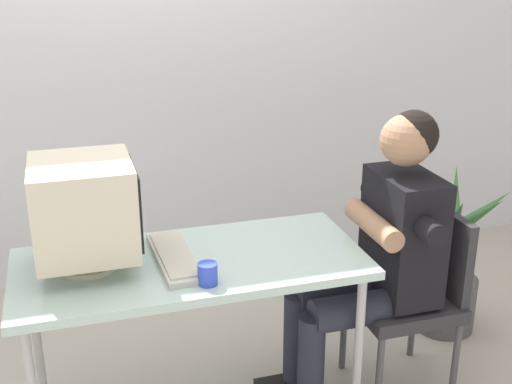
# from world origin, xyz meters

# --- Properties ---
(wall_back) EXTENTS (8.00, 0.10, 3.00)m
(wall_back) POSITION_xyz_m (0.30, 1.40, 1.50)
(wall_back) COLOR silver
(wall_back) RESTS_ON ground_plane
(desk) EXTENTS (1.34, 0.61, 0.72)m
(desk) POSITION_xyz_m (0.00, 0.00, 0.67)
(desk) COLOR #B7B7BC
(desk) RESTS_ON ground_plane
(crt_monitor) EXTENTS (0.37, 0.38, 0.42)m
(crt_monitor) POSITION_xyz_m (-0.37, 0.05, 0.96)
(crt_monitor) COLOR beige
(crt_monitor) RESTS_ON desk
(keyboard) EXTENTS (0.16, 0.46, 0.03)m
(keyboard) POSITION_xyz_m (-0.06, 0.01, 0.74)
(keyboard) COLOR silver
(keyboard) RESTS_ON desk
(office_chair) EXTENTS (0.42, 0.42, 0.82)m
(office_chair) POSITION_xyz_m (0.96, -0.05, 0.47)
(office_chair) COLOR #4C4C51
(office_chair) RESTS_ON ground_plane
(person_seated) EXTENTS (0.72, 0.57, 1.26)m
(person_seated) POSITION_xyz_m (0.77, -0.05, 0.69)
(person_seated) COLOR black
(person_seated) RESTS_ON ground_plane
(potted_plant) EXTENTS (0.62, 0.54, 0.83)m
(potted_plant) POSITION_xyz_m (1.37, 0.31, 0.33)
(potted_plant) COLOR #4C4C51
(potted_plant) RESTS_ON ground_plane
(desk_mug) EXTENTS (0.07, 0.08, 0.08)m
(desk_mug) POSITION_xyz_m (0.02, -0.21, 0.76)
(desk_mug) COLOR blue
(desk_mug) RESTS_ON desk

